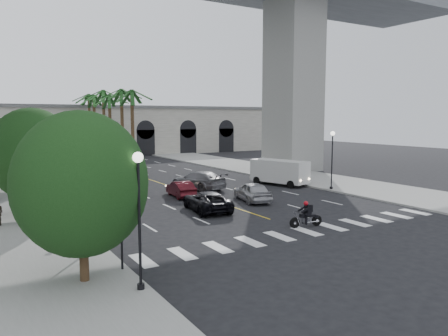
% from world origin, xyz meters
% --- Properties ---
extents(ground, '(140.00, 140.00, 0.00)m').
position_xyz_m(ground, '(0.00, 0.00, 0.00)').
color(ground, black).
rests_on(ground, ground).
extents(sidewalk_right, '(8.00, 100.00, 0.15)m').
position_xyz_m(sidewalk_right, '(15.00, 15.00, 0.07)').
color(sidewalk_right, gray).
rests_on(sidewalk_right, ground).
extents(median, '(2.00, 24.00, 0.20)m').
position_xyz_m(median, '(0.00, 38.00, 0.10)').
color(median, gray).
rests_on(median, ground).
extents(pier_building, '(71.00, 10.50, 8.50)m').
position_xyz_m(pier_building, '(0.00, 55.00, 4.27)').
color(pier_building, silver).
rests_on(pier_building, ground).
extents(bridge, '(75.00, 13.00, 26.00)m').
position_xyz_m(bridge, '(3.42, 22.00, 18.51)').
color(bridge, gray).
rests_on(bridge, ground).
extents(palm_a, '(3.20, 3.20, 10.30)m').
position_xyz_m(palm_a, '(0.00, 28.00, 9.10)').
color(palm_a, '#47331E').
rests_on(palm_a, ground).
extents(palm_b, '(3.20, 3.20, 10.60)m').
position_xyz_m(palm_b, '(0.10, 32.00, 9.37)').
color(palm_b, '#47331E').
rests_on(palm_b, ground).
extents(palm_c, '(3.20, 3.20, 10.10)m').
position_xyz_m(palm_c, '(-0.20, 36.00, 8.91)').
color(palm_c, '#47331E').
rests_on(palm_c, ground).
extents(palm_d, '(3.20, 3.20, 10.90)m').
position_xyz_m(palm_d, '(0.15, 40.00, 9.65)').
color(palm_d, '#47331E').
rests_on(palm_d, ground).
extents(palm_e, '(3.20, 3.20, 10.40)m').
position_xyz_m(palm_e, '(-0.10, 44.00, 9.19)').
color(palm_e, '#47331E').
rests_on(palm_e, ground).
extents(palm_f, '(3.20, 3.20, 10.70)m').
position_xyz_m(palm_f, '(0.20, 48.00, 9.46)').
color(palm_f, '#47331E').
rests_on(palm_f, ground).
extents(street_tree_near, '(5.20, 5.20, 6.89)m').
position_xyz_m(street_tree_near, '(-13.00, -3.00, 4.02)').
color(street_tree_near, '#382616').
rests_on(street_tree_near, ground).
extents(street_tree_mid, '(5.44, 5.44, 7.21)m').
position_xyz_m(street_tree_mid, '(-13.00, 10.00, 4.21)').
color(street_tree_mid, '#382616').
rests_on(street_tree_mid, ground).
extents(street_tree_far, '(5.04, 5.04, 6.68)m').
position_xyz_m(street_tree_far, '(-13.00, 22.00, 3.90)').
color(street_tree_far, '#382616').
rests_on(street_tree_far, ground).
extents(lamp_post_left_near, '(0.40, 0.40, 5.35)m').
position_xyz_m(lamp_post_left_near, '(-11.40, -5.00, 3.22)').
color(lamp_post_left_near, black).
rests_on(lamp_post_left_near, ground).
extents(lamp_post_left_far, '(0.40, 0.40, 5.35)m').
position_xyz_m(lamp_post_left_far, '(-11.40, 16.00, 3.22)').
color(lamp_post_left_far, black).
rests_on(lamp_post_left_far, ground).
extents(lamp_post_right, '(0.40, 0.40, 5.35)m').
position_xyz_m(lamp_post_right, '(11.40, 8.00, 3.22)').
color(lamp_post_right, black).
rests_on(lamp_post_right, ground).
extents(traffic_signal_near, '(0.25, 0.18, 3.65)m').
position_xyz_m(traffic_signal_near, '(-11.30, -2.50, 2.51)').
color(traffic_signal_near, black).
rests_on(traffic_signal_near, ground).
extents(traffic_signal_far, '(0.25, 0.18, 3.65)m').
position_xyz_m(traffic_signal_far, '(-11.30, 1.50, 2.51)').
color(traffic_signal_far, black).
rests_on(traffic_signal_far, ground).
extents(motorcycle_rider, '(2.20, 0.63, 1.59)m').
position_xyz_m(motorcycle_rider, '(0.72, -0.69, 0.72)').
color(motorcycle_rider, black).
rests_on(motorcycle_rider, ground).
extents(car_a, '(2.75, 4.80, 1.54)m').
position_xyz_m(car_a, '(2.50, 7.62, 0.77)').
color(car_a, '#A1A0A5').
rests_on(car_a, ground).
extents(car_b, '(1.89, 4.19, 1.33)m').
position_xyz_m(car_b, '(-1.50, 12.26, 0.67)').
color(car_b, '#440D14').
rests_on(car_b, ground).
extents(car_c, '(3.05, 5.34, 1.40)m').
position_xyz_m(car_c, '(-2.27, 6.38, 0.70)').
color(car_c, black).
rests_on(car_c, ground).
extents(car_d, '(3.79, 6.20, 1.68)m').
position_xyz_m(car_d, '(1.50, 14.88, 0.84)').
color(car_d, slate).
rests_on(car_d, ground).
extents(car_e, '(2.87, 4.34, 1.37)m').
position_xyz_m(car_e, '(-4.48, 18.23, 0.69)').
color(car_e, '#111C50').
rests_on(car_e, ground).
extents(cargo_van, '(3.64, 6.03, 2.41)m').
position_xyz_m(cargo_van, '(9.51, 13.02, 1.34)').
color(cargo_van, silver).
rests_on(cargo_van, ground).
extents(pedestrian_a, '(0.85, 0.76, 1.95)m').
position_xyz_m(pedestrian_a, '(-11.50, 3.94, 1.12)').
color(pedestrian_a, black).
rests_on(pedestrian_a, sidewalk_left).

